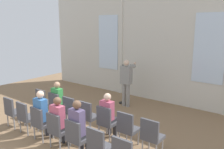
{
  "coord_description": "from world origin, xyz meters",
  "views": [
    {
      "loc": [
        4.32,
        -3.13,
        3.08
      ],
      "look_at": [
        -0.1,
        2.71,
        1.47
      ],
      "focal_mm": 37.21,
      "sensor_mm": 36.0,
      "label": 1
    }
  ],
  "objects_px": {
    "chair_r0_c4": "(106,120)",
    "chair_r1_c3": "(57,128)",
    "chair_r0_c2": "(71,109)",
    "chair_r1_c1": "(26,116)",
    "chair_r0_c5": "(127,127)",
    "chair_r0_c6": "(151,135)",
    "speaker": "(126,80)",
    "chair_r0_c3": "(88,115)",
    "audience_r0_c4": "(108,113)",
    "audience_r1_c2": "(42,113)",
    "mic_stand": "(123,95)",
    "chair_r1_c0": "(13,110)",
    "chair_r1_c2": "(41,121)",
    "audience_r0_c1": "(59,99)",
    "audience_r1_c3": "(59,119)",
    "chair_r0_c1": "(57,105)",
    "chair_r1_c5": "(99,145)",
    "audience_r1_c4": "(79,126)",
    "chair_r1_c4": "(76,136)",
    "chair_r0_c0": "(44,101)"
  },
  "relations": [
    {
      "from": "chair_r1_c0",
      "to": "speaker",
      "type": "bearing_deg",
      "value": 64.6
    },
    {
      "from": "chair_r0_c3",
      "to": "chair_r1_c2",
      "type": "distance_m",
      "value": 1.3
    },
    {
      "from": "chair_r0_c3",
      "to": "chair_r0_c2",
      "type": "bearing_deg",
      "value": 180.0
    },
    {
      "from": "speaker",
      "to": "chair_r0_c3",
      "type": "relative_size",
      "value": 1.9
    },
    {
      "from": "chair_r0_c4",
      "to": "chair_r0_c5",
      "type": "distance_m",
      "value": 0.68
    },
    {
      "from": "chair_r0_c0",
      "to": "chair_r0_c1",
      "type": "height_order",
      "value": "same"
    },
    {
      "from": "audience_r1_c3",
      "to": "chair_r1_c4",
      "type": "height_order",
      "value": "audience_r1_c3"
    },
    {
      "from": "chair_r1_c4",
      "to": "audience_r1_c3",
      "type": "bearing_deg",
      "value": 173.21
    },
    {
      "from": "mic_stand",
      "to": "chair_r1_c2",
      "type": "height_order",
      "value": "mic_stand"
    },
    {
      "from": "chair_r0_c5",
      "to": "chair_r0_c6",
      "type": "distance_m",
      "value": 0.68
    },
    {
      "from": "chair_r0_c3",
      "to": "chair_r1_c4",
      "type": "height_order",
      "value": "same"
    },
    {
      "from": "mic_stand",
      "to": "audience_r1_c3",
      "type": "height_order",
      "value": "mic_stand"
    },
    {
      "from": "chair_r0_c5",
      "to": "chair_r1_c4",
      "type": "bearing_deg",
      "value": -121.26
    },
    {
      "from": "chair_r0_c2",
      "to": "chair_r1_c1",
      "type": "xyz_separation_m",
      "value": [
        -0.68,
        -1.12,
        0.0
      ]
    },
    {
      "from": "mic_stand",
      "to": "chair_r0_c0",
      "type": "bearing_deg",
      "value": -117.89
    },
    {
      "from": "chair_r1_c2",
      "to": "audience_r1_c4",
      "type": "height_order",
      "value": "audience_r1_c4"
    },
    {
      "from": "mic_stand",
      "to": "audience_r0_c1",
      "type": "relative_size",
      "value": 1.21
    },
    {
      "from": "mic_stand",
      "to": "audience_r1_c3",
      "type": "relative_size",
      "value": 1.17
    },
    {
      "from": "audience_r0_c4",
      "to": "chair_r0_c5",
      "type": "bearing_deg",
      "value": -7.02
    },
    {
      "from": "chair_r0_c6",
      "to": "chair_r0_c4",
      "type": "bearing_deg",
      "value": 180.0
    },
    {
      "from": "mic_stand",
      "to": "chair_r0_c0",
      "type": "xyz_separation_m",
      "value": [
        -1.41,
        -2.66,
        0.2
      ]
    },
    {
      "from": "chair_r0_c6",
      "to": "mic_stand",
      "type": "bearing_deg",
      "value": 134.91
    },
    {
      "from": "chair_r0_c1",
      "to": "chair_r0_c2",
      "type": "bearing_deg",
      "value": 0.0
    },
    {
      "from": "chair_r0_c4",
      "to": "chair_r1_c3",
      "type": "relative_size",
      "value": 1.0
    },
    {
      "from": "chair_r0_c1",
      "to": "audience_r1_c2",
      "type": "bearing_deg",
      "value": -56.85
    },
    {
      "from": "speaker",
      "to": "chair_r0_c1",
      "type": "bearing_deg",
      "value": -112.55
    },
    {
      "from": "mic_stand",
      "to": "audience_r0_c1",
      "type": "bearing_deg",
      "value": -105.85
    },
    {
      "from": "audience_r0_c4",
      "to": "chair_r1_c5",
      "type": "xyz_separation_m",
      "value": [
        0.68,
        -1.2,
        -0.18
      ]
    },
    {
      "from": "chair_r1_c0",
      "to": "chair_r1_c3",
      "type": "distance_m",
      "value": 2.03
    },
    {
      "from": "chair_r1_c3",
      "to": "chair_r0_c2",
      "type": "bearing_deg",
      "value": 121.26
    },
    {
      "from": "audience_r1_c2",
      "to": "chair_r0_c5",
      "type": "bearing_deg",
      "value": 27.04
    },
    {
      "from": "audience_r0_c1",
      "to": "audience_r1_c4",
      "type": "height_order",
      "value": "audience_r1_c4"
    },
    {
      "from": "audience_r0_c1",
      "to": "chair_r0_c6",
      "type": "bearing_deg",
      "value": -1.41
    },
    {
      "from": "audience_r1_c3",
      "to": "chair_r1_c4",
      "type": "distance_m",
      "value": 0.71
    },
    {
      "from": "chair_r1_c0",
      "to": "chair_r0_c1",
      "type": "bearing_deg",
      "value": 58.74
    },
    {
      "from": "chair_r1_c0",
      "to": "chair_r1_c2",
      "type": "height_order",
      "value": "same"
    },
    {
      "from": "chair_r1_c2",
      "to": "audience_r1_c3",
      "type": "bearing_deg",
      "value": 6.79
    },
    {
      "from": "mic_stand",
      "to": "chair_r0_c2",
      "type": "relative_size",
      "value": 1.65
    },
    {
      "from": "chair_r0_c2",
      "to": "chair_r1_c4",
      "type": "height_order",
      "value": "same"
    },
    {
      "from": "chair_r0_c1",
      "to": "chair_r0_c3",
      "type": "relative_size",
      "value": 1.0
    },
    {
      "from": "chair_r0_c6",
      "to": "audience_r1_c2",
      "type": "height_order",
      "value": "audience_r1_c2"
    },
    {
      "from": "chair_r0_c2",
      "to": "audience_r0_c4",
      "type": "relative_size",
      "value": 0.73
    },
    {
      "from": "audience_r1_c2",
      "to": "chair_r1_c5",
      "type": "height_order",
      "value": "audience_r1_c2"
    },
    {
      "from": "audience_r1_c4",
      "to": "chair_r1_c1",
      "type": "bearing_deg",
      "value": -177.8
    },
    {
      "from": "chair_r0_c4",
      "to": "chair_r1_c0",
      "type": "relative_size",
      "value": 1.0
    },
    {
      "from": "chair_r0_c1",
      "to": "chair_r0_c0",
      "type": "bearing_deg",
      "value": 180.0
    },
    {
      "from": "chair_r0_c1",
      "to": "chair_r0_c6",
      "type": "distance_m",
      "value": 3.39
    },
    {
      "from": "mic_stand",
      "to": "audience_r0_c1",
      "type": "height_order",
      "value": "mic_stand"
    },
    {
      "from": "speaker",
      "to": "audience_r0_c4",
      "type": "xyz_separation_m",
      "value": [
        1.01,
        -2.39,
        -0.32
      ]
    },
    {
      "from": "chair_r0_c5",
      "to": "audience_r1_c2",
      "type": "distance_m",
      "value": 2.29
    }
  ]
}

